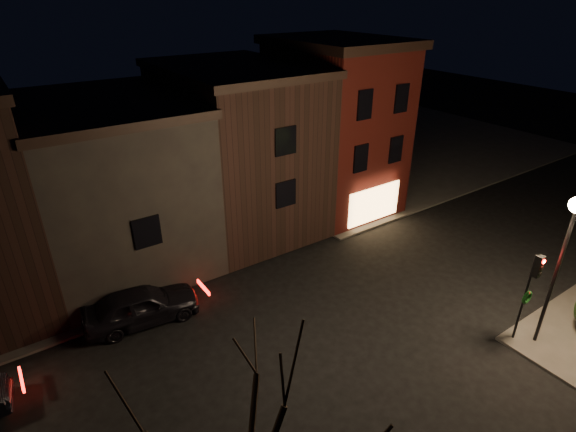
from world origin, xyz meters
The scene contains 8 objects.
ground centered at (0.00, 0.00, 0.00)m, with size 120.00×120.00×0.00m, color black.
sidewalk_far_right centered at (20.00, 20.00, 0.06)m, with size 30.00×30.00×0.12m, color #2D2B28.
corner_building centered at (8.00, 9.47, 5.40)m, with size 6.50×8.50×10.50m.
row_building_a centered at (1.50, 10.50, 4.83)m, with size 7.30×10.30×9.40m.
row_building_b centered at (-5.75, 10.50, 4.33)m, with size 7.80×10.30×8.40m.
street_lamp_near centered at (6.20, -6.00, 5.18)m, with size 0.60×0.60×6.48m.
traffic_signal centered at (5.60, -5.51, 2.81)m, with size 0.58×0.38×4.05m.
parked_car_a centered at (-6.73, 4.50, 0.83)m, with size 1.96×4.87×1.66m, color black.
Camera 1 is at (-10.32, -12.01, 13.07)m, focal length 28.00 mm.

